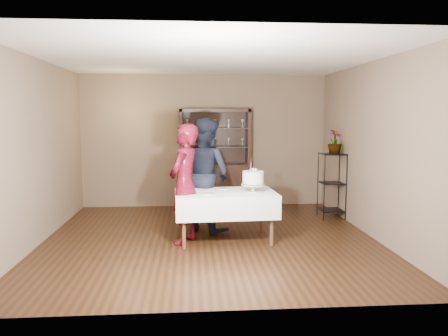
{
  "coord_description": "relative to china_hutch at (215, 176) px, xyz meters",
  "views": [
    {
      "loc": [
        -0.28,
        -6.5,
        1.87
      ],
      "look_at": [
        0.22,
        0.1,
        1.08
      ],
      "focal_mm": 35.0,
      "sensor_mm": 36.0,
      "label": 1
    }
  ],
  "objects": [
    {
      "name": "floor",
      "position": [
        -0.2,
        -2.25,
        -0.66
      ],
      "size": [
        5.0,
        5.0,
        0.0
      ],
      "primitive_type": "plane",
      "color": "black",
      "rests_on": "ground"
    },
    {
      "name": "ceiling",
      "position": [
        -0.2,
        -2.25,
        2.04
      ],
      "size": [
        5.0,
        5.0,
        0.0
      ],
      "primitive_type": "plane",
      "rotation": [
        3.14,
        0.0,
        0.0
      ],
      "color": "white",
      "rests_on": "back_wall"
    },
    {
      "name": "back_wall",
      "position": [
        -0.2,
        0.25,
        0.69
      ],
      "size": [
        5.0,
        0.02,
        2.7
      ],
      "primitive_type": "cube",
      "color": "brown",
      "rests_on": "floor"
    },
    {
      "name": "wall_left",
      "position": [
        -2.7,
        -2.25,
        0.69
      ],
      "size": [
        0.02,
        5.0,
        2.7
      ],
      "primitive_type": "cube",
      "color": "brown",
      "rests_on": "floor"
    },
    {
      "name": "wall_right",
      "position": [
        2.3,
        -2.25,
        0.69
      ],
      "size": [
        0.02,
        5.0,
        2.7
      ],
      "primitive_type": "cube",
      "color": "brown",
      "rests_on": "floor"
    },
    {
      "name": "china_hutch",
      "position": [
        0.0,
        0.0,
        0.0
      ],
      "size": [
        1.4,
        0.48,
        2.0
      ],
      "color": "black",
      "rests_on": "floor"
    },
    {
      "name": "plant_etagere",
      "position": [
        2.08,
        -1.05,
        -0.01
      ],
      "size": [
        0.42,
        0.42,
        1.2
      ],
      "color": "black",
      "rests_on": "floor"
    },
    {
      "name": "cake_table",
      "position": [
        0.02,
        -2.36,
        -0.1
      ],
      "size": [
        1.53,
        0.98,
        0.74
      ],
      "rotation": [
        0.0,
        0.0,
        0.05
      ],
      "color": "white",
      "rests_on": "floor"
    },
    {
      "name": "woman",
      "position": [
        -0.58,
        -2.43,
        0.21
      ],
      "size": [
        0.64,
        0.76,
        1.76
      ],
      "primitive_type": "imported",
      "rotation": [
        0.0,
        0.0,
        -1.99
      ],
      "color": "#370510",
      "rests_on": "floor"
    },
    {
      "name": "man",
      "position": [
        -0.25,
        -1.72,
        0.25
      ],
      "size": [
        1.12,
        1.12,
        1.84
      ],
      "primitive_type": "imported",
      "rotation": [
        0.0,
        0.0,
        2.38
      ],
      "color": "black",
      "rests_on": "floor"
    },
    {
      "name": "cake",
      "position": [
        0.44,
        -2.38,
        0.27
      ],
      "size": [
        0.35,
        0.35,
        0.49
      ],
      "rotation": [
        0.0,
        0.0,
        -0.09
      ],
      "color": "silver",
      "rests_on": "cake_table"
    },
    {
      "name": "plate_near",
      "position": [
        -0.24,
        -2.54,
        0.08
      ],
      "size": [
        0.25,
        0.25,
        0.01
      ],
      "primitive_type": "cylinder",
      "rotation": [
        0.0,
        0.0,
        -0.26
      ],
      "color": "silver",
      "rests_on": "cake_table"
    },
    {
      "name": "plate_far",
      "position": [
        0.02,
        -2.11,
        0.08
      ],
      "size": [
        0.18,
        0.18,
        0.01
      ],
      "primitive_type": "cylinder",
      "rotation": [
        0.0,
        0.0,
        -0.04
      ],
      "color": "silver",
      "rests_on": "cake_table"
    },
    {
      "name": "potted_plant",
      "position": [
        2.1,
        -1.09,
        0.74
      ],
      "size": [
        0.34,
        0.34,
        0.43
      ],
      "primitive_type": "imported",
      "rotation": [
        0.0,
        0.0,
        0.68
      ],
      "color": "#507537",
      "rests_on": "plant_etagere"
    }
  ]
}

